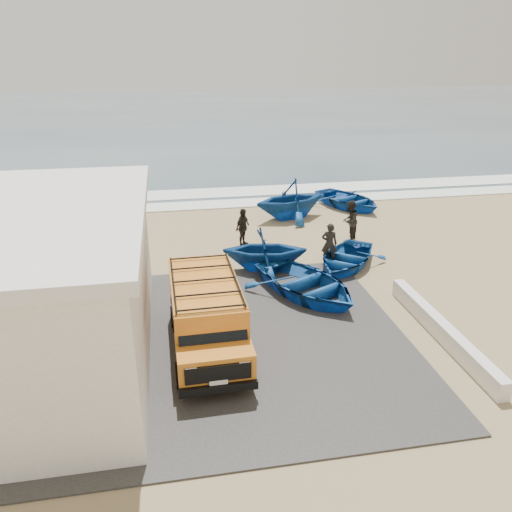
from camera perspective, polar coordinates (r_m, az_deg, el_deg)
ground at (r=16.84m, az=0.14°, el=-5.67°), size 160.00×160.00×0.00m
slab at (r=14.90m, az=-6.14°, el=-9.77°), size 12.00×10.00×0.05m
ocean at (r=71.10m, az=-8.35°, el=15.80°), size 180.00×88.00×0.01m
surf_line at (r=27.89m, az=-4.34°, el=5.90°), size 180.00×1.60×0.06m
surf_wash at (r=30.28m, az=-4.85°, el=7.20°), size 180.00×2.20×0.04m
parapet at (r=15.89m, az=20.44°, el=-7.95°), size 0.35×6.00×0.55m
van at (r=14.13m, az=-5.68°, el=-6.54°), size 2.03×4.87×2.07m
boat_near_left at (r=17.39m, az=5.70°, el=-3.12°), size 4.83×5.41×0.92m
boat_near_right at (r=19.92m, az=10.20°, el=-0.20°), size 4.38×4.55×0.77m
boat_mid_left at (r=19.17m, az=1.01°, el=0.75°), size 3.63×3.27×1.70m
boat_far_left at (r=25.37m, az=3.94°, el=6.54°), size 4.66×4.32×2.02m
boat_far_right at (r=27.72m, az=10.45°, el=6.37°), size 4.49×5.09×0.87m
fisherman_front at (r=19.91m, az=8.37°, el=1.37°), size 0.72×0.58×1.72m
fisherman_middle at (r=22.65m, az=10.67°, el=3.99°), size 1.10×1.13×1.83m
fisherman_back at (r=21.65m, az=-1.53°, el=3.29°), size 0.95×1.01×1.67m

